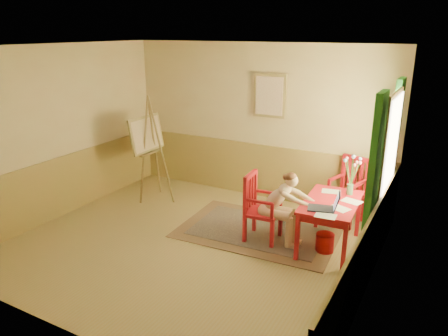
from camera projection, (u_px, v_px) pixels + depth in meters
The scene contains 14 objects.
room at pixel (189, 152), 5.90m from camera, with size 5.04×4.54×2.84m.
wainscot at pixel (218, 194), 6.85m from camera, with size 5.00×4.50×1.00m.
window at pixel (386, 160), 5.73m from camera, with size 0.12×2.01×2.20m.
wall_portrait at pixel (270, 96), 7.47m from camera, with size 0.60×0.05×0.76m.
rug at pixel (258, 230), 6.72m from camera, with size 2.48×1.73×0.02m.
table at pixel (331, 207), 6.03m from camera, with size 0.79×1.24×0.72m.
chair_left at pixel (260, 207), 6.31m from camera, with size 0.50×0.48×1.02m.
chair_back at pixel (349, 190), 6.92m from camera, with size 0.59×0.60×1.07m.
figure at pixel (280, 205), 6.15m from camera, with size 0.84×0.38×1.12m.
laptop at pixel (326, 206), 5.70m from camera, with size 0.46×0.35×0.25m.
papers at pixel (337, 204), 5.90m from camera, with size 0.66×1.12×0.00m.
vase at pixel (351, 177), 6.18m from camera, with size 0.25×0.29×0.58m.
wastebasket at pixel (325, 243), 6.06m from camera, with size 0.25×0.25×0.27m, color #AE0F14.
easel at pixel (148, 138), 7.71m from camera, with size 0.64×0.85×1.92m.
Camera 1 is at (3.15, -4.75, 3.01)m, focal length 34.47 mm.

